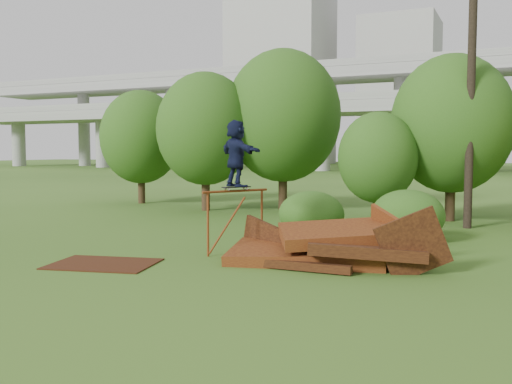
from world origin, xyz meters
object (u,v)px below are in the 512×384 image
at_px(scrap_pile, 329,247).
at_px(skater, 236,153).
at_px(flat_plate, 103,264).
at_px(utility_pole, 471,78).

relative_size(scrap_pile, skater, 3.19).
bearing_deg(flat_plate, utility_pole, 54.63).
bearing_deg(utility_pole, skater, -123.95).
distance_m(scrap_pile, skater, 3.42).
xyz_separation_m(skater, flat_plate, (-2.17, -2.67, -2.60)).
relative_size(scrap_pile, utility_pole, 0.54).
height_order(scrap_pile, flat_plate, scrap_pile).
bearing_deg(skater, flat_plate, 82.55).
bearing_deg(utility_pole, flat_plate, -125.37).
bearing_deg(utility_pole, scrap_pile, -107.93).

